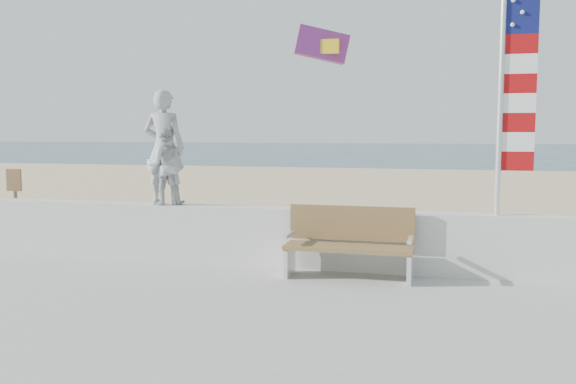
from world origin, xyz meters
name	(u,v)px	position (x,y,z in m)	size (l,w,h in m)	color
ground	(236,315)	(0.00, 0.00, 0.00)	(220.00, 220.00, 0.00)	#2B4757
sand	(347,215)	(0.00, 9.00, 0.04)	(90.00, 40.00, 0.08)	#CCB288
seawall	(279,237)	(0.00, 2.00, 0.63)	(30.00, 0.35, 0.90)	silver
adult	(164,148)	(-1.88, 2.00, 1.99)	(0.66, 0.44, 1.82)	#9C9CA1
child	(165,166)	(-1.86, 2.00, 1.70)	(0.60, 0.47, 1.24)	#BEBEBE
bench	(349,242)	(1.16, 1.55, 0.69)	(1.80, 0.57, 1.00)	olive
flag	(511,76)	(3.29, 2.00, 2.99)	(0.50, 0.08, 3.50)	silver
parafoil_kite	(323,45)	(0.30, 3.93, 3.77)	(1.02, 0.55, 0.68)	red
sign	(15,200)	(-5.44, 2.95, 0.94)	(0.32, 0.07, 1.46)	olive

